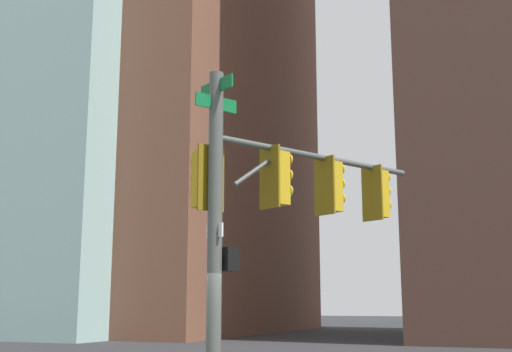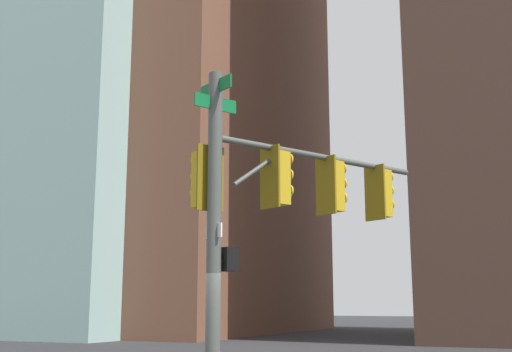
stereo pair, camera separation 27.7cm
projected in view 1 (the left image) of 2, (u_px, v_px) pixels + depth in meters
signal_pole_assembly at (275, 201)px, 12.14m from camera, size 4.92×3.02×6.02m
building_brick_midblock at (179, 39)px, 51.82m from camera, size 23.17×15.12×44.97m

